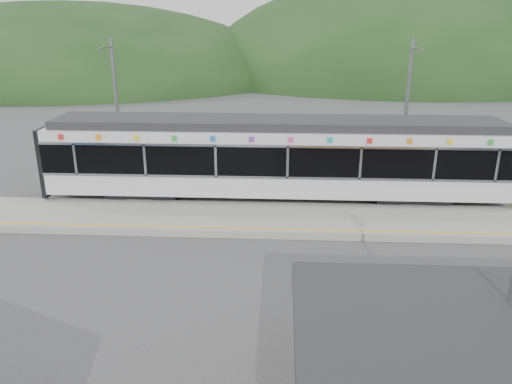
{
  "coord_description": "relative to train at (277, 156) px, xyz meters",
  "views": [
    {
      "loc": [
        1.14,
        -15.44,
        7.91
      ],
      "look_at": [
        0.25,
        1.0,
        2.13
      ],
      "focal_mm": 35.0,
      "sensor_mm": 36.0,
      "label": 1
    }
  ],
  "objects": [
    {
      "name": "ground",
      "position": [
        -0.89,
        -6.0,
        -2.06
      ],
      "size": [
        120.0,
        120.0,
        0.0
      ],
      "primitive_type": "plane",
      "color": "#4C4C4F",
      "rests_on": "ground"
    },
    {
      "name": "hills",
      "position": [
        5.3,
        -0.71,
        -2.06
      ],
      "size": [
        146.0,
        149.0,
        26.0
      ],
      "color": "#1E3D19",
      "rests_on": "ground"
    },
    {
      "name": "platform",
      "position": [
        -0.89,
        -2.7,
        -1.91
      ],
      "size": [
        26.0,
        3.2,
        0.3
      ],
      "primitive_type": "cube",
      "color": "#9E9E99",
      "rests_on": "ground"
    },
    {
      "name": "yellow_line",
      "position": [
        -0.89,
        -4.0,
        -1.76
      ],
      "size": [
        26.0,
        0.1,
        0.01
      ],
      "primitive_type": "cube",
      "color": "yellow",
      "rests_on": "platform"
    },
    {
      "name": "train",
      "position": [
        0.0,
        0.0,
        0.0
      ],
      "size": [
        20.44,
        3.01,
        3.74
      ],
      "color": "black",
      "rests_on": "ground"
    },
    {
      "name": "catenary_mast_west",
      "position": [
        -7.89,
        2.56,
        1.58
      ],
      "size": [
        0.18,
        1.8,
        7.0
      ],
      "color": "slate",
      "rests_on": "ground"
    },
    {
      "name": "catenary_mast_east",
      "position": [
        6.11,
        2.56,
        1.58
      ],
      "size": [
        0.18,
        1.8,
        7.0
      ],
      "color": "slate",
      "rests_on": "ground"
    }
  ]
}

